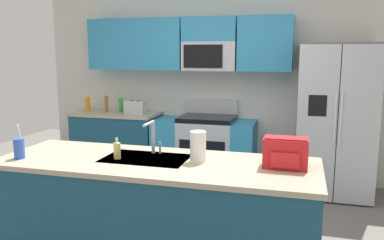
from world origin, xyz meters
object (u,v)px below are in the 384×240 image
Objects in this scene: pepper_mill at (106,104)px; drink_cup_blue at (19,148)px; sink_faucet at (153,134)px; backpack at (286,152)px; toaster at (135,107)px; range_oven at (204,149)px; refrigerator at (335,121)px; bottle_orange at (88,104)px; paper_towel_roll at (198,147)px; soap_dispenser at (117,151)px; bottle_green at (121,105)px.

pepper_mill is 0.81× the size of drink_cup_blue.
backpack is (1.09, -0.11, -0.05)m from sink_faucet.
toaster is 0.99× the size of sink_faucet.
range_oven is at bearing 117.68° from backpack.
refrigerator reaches higher than bottle_orange.
toaster is 1.17× the size of paper_towel_roll.
soap_dispenser is (-1.80, -2.22, 0.04)m from refrigerator.
drink_cup_blue reaches higher than pepper_mill.
range_oven is 0.74× the size of refrigerator.
refrigerator is 6.61× the size of toaster.
bottle_green is (0.21, 0.03, -0.01)m from pepper_mill.
sink_faucet is (1.50, -2.07, 0.05)m from pepper_mill.
toaster is 0.87× the size of backpack.
bottle_orange is 0.50m from bottle_green.
sink_faucet is 1.17× the size of paper_towel_roll.
paper_towel_roll is at bearing -77.62° from range_oven.
drink_cup_blue is (0.81, -2.46, -0.02)m from bottle_orange.
paper_towel_roll is 0.66m from backpack.
refrigerator reaches higher than range_oven.
drink_cup_blue reaches higher than paper_towel_roll.
paper_towel_roll is (0.42, -0.13, -0.05)m from sink_faucet.
bottle_orange is 2.76m from soap_dispenser.
bottle_green is 0.74× the size of sink_faucet.
bottle_orange is 3.10m from paper_towel_roll.
drink_cup_blue is 0.79m from soap_dispenser.
bottle_orange is (-3.37, 0.04, 0.08)m from refrigerator.
bottle_orange is 2.59m from drink_cup_blue.
range_oven is 1.36m from bottle_green.
backpack is at bearing -45.10° from toaster.
range_oven is 2.53m from backpack.
toaster is 0.47m from pepper_mill.
toaster is at bearing 134.90° from backpack.
range_oven is 1.82m from bottle_orange.
drink_cup_blue is (0.06, -2.44, -0.01)m from toaster.
range_oven reaches higher than toaster.
refrigerator is at bearing 43.32° from drink_cup_blue.
toaster is 1.34× the size of bottle_orange.
bottle_orange is at bearing 124.77° from soap_dispenser.
backpack reaches higher than toaster.
drink_cup_blue is at bearing -168.44° from paper_towel_roll.
range_oven is 6.50× the size of bottle_orange.
bottle_green is (-1.24, 0.03, 0.56)m from range_oven.
backpack is at bearing 1.78° from paper_towel_roll.
drink_cup_blue is at bearing -71.80° from bottle_orange.
sink_faucet reaches higher than soap_dispenser.
bottle_orange is at bearing 143.21° from backpack.
bottle_orange reaches higher than bottle_green.
toaster is at bearing -16.92° from bottle_green.
refrigerator is 2.17m from backpack.
bottle_orange is 1.23× the size of soap_dispenser.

